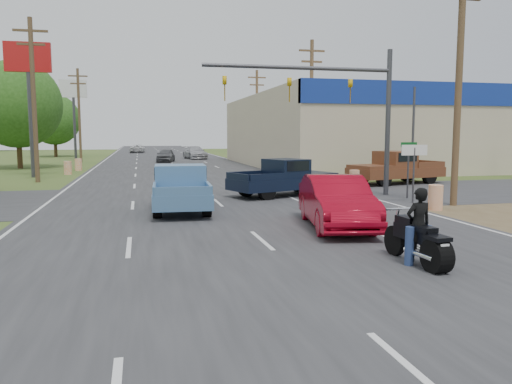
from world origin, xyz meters
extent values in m
plane|color=#375020|center=(0.00, 0.00, 0.00)|extent=(200.00, 200.00, 0.00)
cube|color=#2D2D30|center=(0.00, 40.00, 0.01)|extent=(15.00, 180.00, 0.02)
cube|color=#2D2D30|center=(0.00, 18.00, 0.01)|extent=(120.00, 10.00, 0.02)
cube|color=#B7A88C|center=(32.00, 40.00, 3.30)|extent=(50.00, 28.00, 6.60)
cylinder|color=#4C3823|center=(9.50, 13.00, 5.00)|extent=(0.28, 0.28, 10.00)
cylinder|color=#4C3823|center=(9.50, 31.00, 5.00)|extent=(0.28, 0.28, 10.00)
cube|color=#4C3823|center=(9.50, 31.00, 9.20)|extent=(2.00, 0.14, 0.14)
cube|color=#4C3823|center=(9.50, 31.00, 8.40)|extent=(1.60, 0.14, 0.14)
cylinder|color=#4C3823|center=(9.50, 49.00, 5.00)|extent=(0.28, 0.28, 10.00)
cube|color=#4C3823|center=(9.50, 49.00, 9.20)|extent=(2.00, 0.14, 0.14)
cube|color=#4C3823|center=(9.50, 49.00, 8.40)|extent=(1.60, 0.14, 0.14)
cylinder|color=#4C3823|center=(-9.50, 28.00, 5.00)|extent=(0.28, 0.28, 10.00)
cube|color=#4C3823|center=(-9.50, 28.00, 9.20)|extent=(2.00, 0.14, 0.14)
cube|color=#4C3823|center=(-9.50, 28.00, 8.40)|extent=(1.60, 0.14, 0.14)
cylinder|color=#4C3823|center=(-9.50, 52.00, 5.00)|extent=(0.28, 0.28, 10.00)
cube|color=#4C3823|center=(-9.50, 52.00, 9.20)|extent=(2.00, 0.14, 0.14)
cube|color=#4C3823|center=(-9.50, 52.00, 8.40)|extent=(1.60, 0.14, 0.14)
cylinder|color=#422D19|center=(-13.50, 42.00, 1.62)|extent=(0.44, 0.44, 3.24)
sphere|color=#214A15|center=(-13.50, 42.00, 5.58)|extent=(7.56, 7.56, 7.56)
cylinder|color=#422D19|center=(-14.20, 66.00, 1.44)|extent=(0.44, 0.44, 2.88)
sphere|color=#214A15|center=(-14.20, 66.00, 4.96)|extent=(6.72, 6.72, 6.72)
cylinder|color=#422D19|center=(55.00, 70.00, 1.80)|extent=(0.44, 0.44, 3.60)
sphere|color=#214A15|center=(55.00, 70.00, 6.20)|extent=(8.40, 8.40, 8.40)
cylinder|color=#422D19|center=(30.00, 95.00, 1.71)|extent=(0.44, 0.44, 3.42)
sphere|color=#214A15|center=(30.00, 95.00, 5.89)|extent=(7.98, 7.98, 7.98)
cylinder|color=orange|center=(8.00, 12.00, 0.50)|extent=(0.56, 0.56, 1.00)
cylinder|color=orange|center=(8.40, 20.50, 0.50)|extent=(0.56, 0.56, 1.00)
cylinder|color=orange|center=(-8.50, 34.00, 0.50)|extent=(0.56, 0.56, 1.00)
cylinder|color=orange|center=(-8.20, 38.00, 0.50)|extent=(0.56, 0.56, 1.00)
cylinder|color=#3F3F44|center=(-10.50, 32.00, 4.50)|extent=(0.30, 0.30, 9.00)
cube|color=#B21414|center=(-10.50, 32.00, 8.20)|extent=(3.00, 0.35, 2.00)
cylinder|color=#3F3F44|center=(-10.50, 56.00, 4.50)|extent=(0.30, 0.30, 9.00)
cube|color=white|center=(-10.50, 56.00, 8.20)|extent=(3.00, 0.35, 2.00)
cylinder|color=#3F3F44|center=(8.20, 14.00, 1.20)|extent=(0.08, 0.08, 2.40)
cube|color=white|center=(8.20, 14.00, 2.30)|extent=(1.20, 0.05, 0.45)
cylinder|color=#3F3F44|center=(8.80, 15.50, 1.20)|extent=(0.08, 0.08, 2.40)
cube|color=#0C591E|center=(8.80, 15.50, 2.50)|extent=(0.80, 0.04, 0.22)
cylinder|color=#3F3F44|center=(8.50, 17.00, 3.50)|extent=(0.24, 0.24, 7.00)
cylinder|color=#3F3F44|center=(4.00, 17.00, 6.00)|extent=(9.00, 0.18, 0.18)
imported|color=gold|center=(6.50, 17.00, 5.55)|extent=(0.18, 0.40, 1.10)
imported|color=gold|center=(3.50, 17.00, 5.55)|extent=(0.18, 0.40, 1.10)
imported|color=gold|center=(0.50, 17.00, 5.55)|extent=(0.18, 0.40, 1.10)
imported|color=maroon|center=(2.78, 9.39, 0.82)|extent=(2.57, 5.22, 1.64)
cylinder|color=black|center=(2.87, 3.99, 0.37)|extent=(0.41, 0.77, 0.75)
cylinder|color=black|center=(2.77, 5.63, 0.37)|extent=(0.18, 0.75, 0.75)
cube|color=black|center=(2.82, 4.84, 0.70)|extent=(0.33, 1.37, 0.34)
cube|color=black|center=(2.80, 5.12, 0.93)|extent=(0.33, 0.64, 0.25)
cube|color=black|center=(2.84, 4.50, 0.88)|extent=(0.38, 0.64, 0.11)
cylinder|color=white|center=(2.78, 5.46, 1.19)|extent=(0.74, 0.10, 0.06)
cube|color=white|center=(2.89, 3.74, 0.62)|extent=(0.20, 0.04, 0.14)
imported|color=black|center=(2.83, 4.68, 0.84)|extent=(0.64, 0.44, 1.68)
cylinder|color=black|center=(-2.55, 15.76, 0.42)|extent=(0.35, 0.84, 0.83)
cylinder|color=black|center=(-0.80, 15.68, 0.42)|extent=(0.35, 0.84, 0.83)
cylinder|color=black|center=(-2.70, 12.52, 0.42)|extent=(0.35, 0.84, 0.83)
cylinder|color=black|center=(-0.96, 12.44, 0.42)|extent=(0.35, 0.84, 0.83)
cube|color=teal|center=(-1.75, 14.10, 0.64)|extent=(2.33, 5.49, 0.54)
cube|color=teal|center=(-1.67, 15.72, 0.99)|extent=(2.07, 2.14, 0.19)
cube|color=teal|center=(-1.75, 14.21, 1.35)|extent=(1.98, 1.71, 0.88)
cube|color=black|center=(-1.75, 14.21, 1.51)|extent=(2.01, 1.39, 0.47)
cube|color=teal|center=(-1.88, 11.46, 1.06)|extent=(1.91, 0.17, 0.31)
cylinder|color=black|center=(4.72, 19.17, 0.41)|extent=(0.88, 0.58, 0.83)
cylinder|color=black|center=(5.33, 17.54, 0.41)|extent=(0.88, 0.58, 0.83)
cylinder|color=black|center=(1.70, 18.05, 0.41)|extent=(0.88, 0.58, 0.83)
cylinder|color=black|center=(2.30, 16.42, 0.41)|extent=(0.88, 0.58, 0.83)
cube|color=black|center=(3.51, 17.79, 0.64)|extent=(5.77, 3.82, 0.54)
cube|color=black|center=(5.03, 18.36, 0.98)|extent=(2.60, 2.56, 0.19)
cube|color=black|center=(3.61, 17.83, 1.35)|extent=(2.18, 2.35, 0.88)
cube|color=black|center=(3.61, 17.83, 1.50)|extent=(1.89, 2.27, 0.47)
cube|color=black|center=(1.04, 16.87, 1.06)|extent=(0.74, 1.81, 0.31)
cylinder|color=black|center=(10.28, 20.63, 0.46)|extent=(0.97, 0.56, 0.91)
cylinder|color=black|center=(9.81, 22.49, 0.46)|extent=(0.97, 0.56, 0.91)
cylinder|color=black|center=(13.73, 21.51, 0.46)|extent=(0.97, 0.56, 0.91)
cylinder|color=black|center=(13.26, 23.37, 0.46)|extent=(0.97, 0.56, 0.91)
cube|color=brown|center=(11.77, 22.00, 0.71)|extent=(6.31, 3.67, 0.59)
cube|color=brown|center=(10.05, 21.56, 1.08)|extent=(2.72, 2.66, 0.21)
cube|color=brown|center=(11.66, 21.97, 1.48)|extent=(2.24, 2.47, 0.97)
cube|color=black|center=(11.66, 21.97, 1.65)|extent=(1.91, 2.43, 0.51)
cube|color=brown|center=(14.59, 22.71, 1.16)|extent=(0.60, 2.06, 0.34)
imported|color=#545458|center=(-0.50, 49.67, 0.72)|extent=(2.40, 4.48, 1.45)
imported|color=#AFAFB4|center=(3.36, 55.99, 0.77)|extent=(2.90, 5.54, 1.53)
imported|color=silver|center=(-3.58, 79.00, 0.67)|extent=(2.55, 4.94, 1.33)
camera|label=1|loc=(-3.26, -5.27, 2.95)|focal=35.00mm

